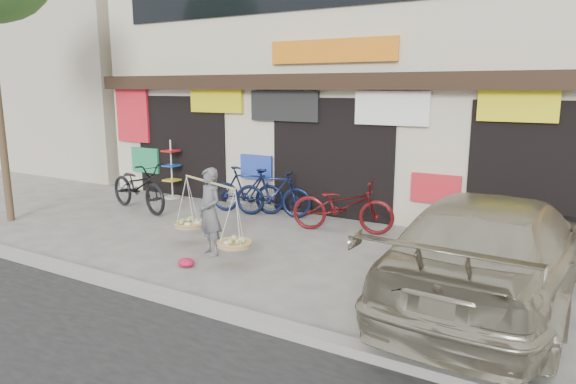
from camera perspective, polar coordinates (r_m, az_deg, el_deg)
The scene contains 12 objects.
ground at distance 9.04m, azimuth -5.13°, elevation -7.38°, with size 70.00×70.00×0.00m, color gray.
kerb at distance 7.60m, azimuth -14.13°, elevation -10.99°, with size 70.00×0.25×0.12m, color gray.
shophouse_block at distance 14.26m, azimuth 10.25°, elevation 13.48°, with size 14.00×6.32×7.00m.
neighbor_west at distance 23.17m, azimuth -22.88°, elevation 10.86°, with size 12.00×7.00×6.00m, color #BAAF9A.
street_vendor at distance 9.14m, azimuth -8.66°, elevation -2.59°, with size 2.02×1.11×1.56m.
bike_0 at distance 12.85m, azimuth -16.29°, elevation 0.62°, with size 0.79×2.25×1.18m, color black.
bike_1 at distance 12.13m, azimuth -4.56°, elevation 0.23°, with size 0.52×1.83×1.10m, color #0D1533.
bike_2 at distance 10.55m, azimuth 6.10°, elevation -1.51°, with size 0.73×2.10×1.10m, color #4E0D0F.
bike_3 at distance 11.73m, azimuth -1.67°, elevation -0.13°, with size 0.52×1.83×1.10m, color #0D1533.
suv at distance 7.56m, azimuth 21.83°, elevation -5.93°, with size 2.38×5.36×1.53m.
display_rack at distance 14.06m, azimuth -12.79°, elevation 1.87°, with size 0.43×0.43×1.57m.
red_bag at distance 8.77m, azimuth -11.26°, elevation -7.68°, with size 0.31×0.25×0.14m, color #C8123C.
Camera 1 is at (5.03, -6.92, 2.93)m, focal length 32.00 mm.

